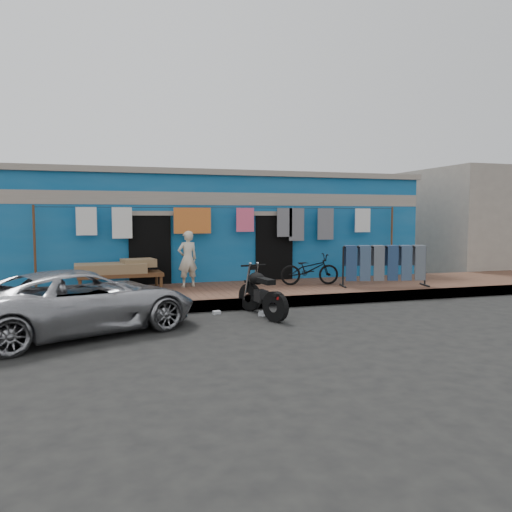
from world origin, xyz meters
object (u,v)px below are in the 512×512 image
(seated_person, at_px, (188,259))
(motorcycle, at_px, (262,291))
(jeans_rack, at_px, (384,265))
(charpoy, at_px, (120,275))
(bicycle, at_px, (310,266))
(car, at_px, (82,300))

(seated_person, height_order, motorcycle, seated_person)
(jeans_rack, bearing_deg, motorcycle, -157.42)
(seated_person, relative_size, charpoy, 0.66)
(seated_person, distance_m, bicycle, 3.22)
(car, bearing_deg, seated_person, -58.72)
(car, height_order, jeans_rack, jeans_rack)
(seated_person, distance_m, motorcycle, 3.19)
(bicycle, xyz_separation_m, jeans_rack, (1.75, -0.83, 0.05))
(car, bearing_deg, bicycle, -86.08)
(car, relative_size, jeans_rack, 1.77)
(car, relative_size, bicycle, 2.66)
(bicycle, bearing_deg, jeans_rack, -107.44)
(bicycle, bearing_deg, charpoy, 91.80)
(bicycle, height_order, charpoy, bicycle)
(car, xyz_separation_m, seated_person, (2.44, 3.49, 0.39))
(seated_person, height_order, jeans_rack, seated_person)
(bicycle, xyz_separation_m, charpoy, (-4.85, 0.52, -0.14))
(bicycle, distance_m, motorcycle, 3.22)
(seated_person, bearing_deg, motorcycle, 95.97)
(bicycle, height_order, jeans_rack, jeans_rack)
(seated_person, bearing_deg, jeans_rack, 150.66)
(car, relative_size, motorcycle, 2.50)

